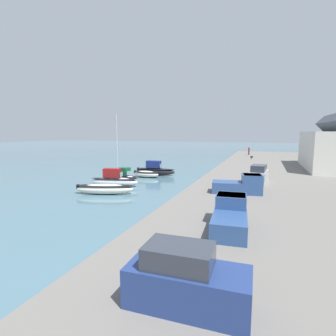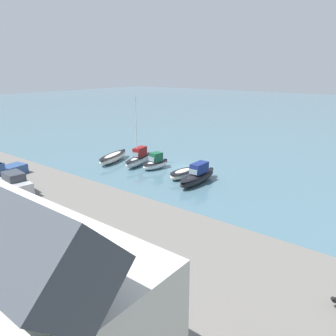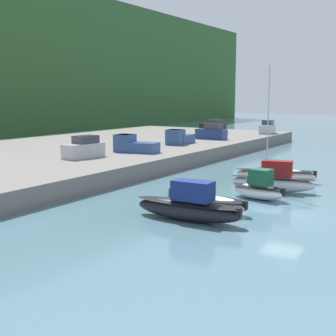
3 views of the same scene
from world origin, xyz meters
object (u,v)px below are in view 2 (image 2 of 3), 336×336
moored_boat_2 (155,163)px  pickup_truck_0 (1,171)px  moored_boat_1 (183,173)px  moored_boat_3 (139,158)px  moored_boat_4 (113,157)px  moored_boat_0 (198,176)px  parked_car_1 (16,185)px

moored_boat_2 → pickup_truck_0: (7.98, 17.42, 1.58)m
moored_boat_1 → moored_boat_3: bearing=-3.6°
moored_boat_2 → moored_boat_4: bearing=18.0°
moored_boat_2 → moored_boat_0: bearing=178.3°
moored_boat_0 → parked_car_1: size_ratio=1.67×
moored_boat_0 → moored_boat_3: 11.23m
moored_boat_0 → moored_boat_1: (2.65, -0.52, -0.33)m
moored_boat_1 → moored_boat_3: moored_boat_3 is taller
moored_boat_4 → pickup_truck_0: (0.67, 16.19, 1.73)m
moored_boat_0 → moored_boat_3: size_ratio=0.73×
parked_car_1 → moored_boat_3: bearing=-169.8°
moored_boat_1 → pickup_truck_0: pickup_truck_0 is taller
moored_boat_3 → moored_boat_4: (4.20, 1.23, -0.29)m
moored_boat_1 → moored_boat_3: size_ratio=0.47×
moored_boat_0 → moored_boat_1: size_ratio=1.57×
moored_boat_2 → pickup_truck_0: bearing=73.8°
moored_boat_0 → moored_boat_4: size_ratio=0.99×
moored_boat_2 → parked_car_1: 19.05m
moored_boat_3 → parked_car_1: moored_boat_3 is taller
moored_boat_2 → parked_car_1: parked_car_1 is taller
moored_boat_1 → moored_boat_3: (8.48, -0.91, 0.37)m
pickup_truck_0 → moored_boat_4: bearing=-100.3°
moored_boat_0 → pickup_truck_0: 22.67m
moored_boat_1 → pickup_truck_0: 21.31m
moored_boat_4 → parked_car_1: 18.57m
moored_boat_1 → moored_boat_2: size_ratio=1.03×
moored_boat_0 → moored_boat_1: moored_boat_0 is taller
moored_boat_1 → moored_boat_2: 5.45m
moored_boat_0 → parked_car_1: parked_car_1 is taller
moored_boat_0 → pickup_truck_0: (16.01, 15.98, 1.48)m
moored_boat_2 → moored_boat_3: moored_boat_3 is taller
moored_boat_0 → parked_car_1: (9.88, 17.45, 1.58)m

